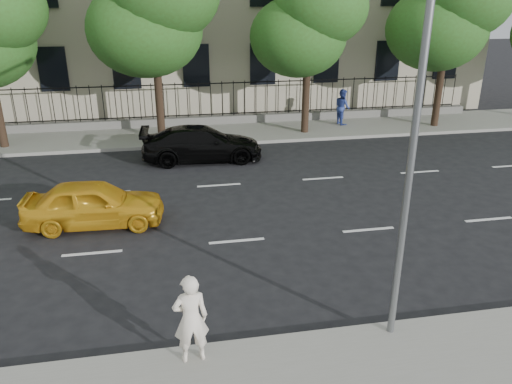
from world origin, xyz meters
TOP-DOWN VIEW (x-y plane):
  - ground at (0.00, 0.00)m, footprint 120.00×120.00m
  - far_sidewalk at (0.00, 14.00)m, footprint 60.00×4.00m
  - lane_markings at (0.00, 4.75)m, footprint 49.60×4.62m
  - iron_fence at (0.00, 15.70)m, footprint 30.00×0.50m
  - street_light at (2.50, -1.77)m, footprint 0.25×3.32m
  - tree_d at (5.04, 13.36)m, footprint 5.34×4.94m
  - tree_e at (12.04, 13.36)m, footprint 5.71×5.31m
  - yellow_taxi at (-4.08, 4.35)m, footprint 4.21×1.85m
  - black_sedan at (-0.35, 10.07)m, footprint 5.08×2.21m
  - woman_near at (-1.56, -2.40)m, footprint 0.71×0.50m
  - pedestrian_far at (7.33, 14.37)m, footprint 0.83×0.99m

SIDE VIEW (x-z plane):
  - ground at x=0.00m, z-range 0.00..0.00m
  - lane_markings at x=0.00m, z-range 0.00..0.01m
  - far_sidewalk at x=0.00m, z-range 0.00..0.15m
  - iron_fence at x=0.00m, z-range -0.45..1.75m
  - yellow_taxi at x=-4.08m, z-range 0.00..1.41m
  - black_sedan at x=-0.35m, z-range 0.00..1.45m
  - woman_near at x=-1.56m, z-range 0.15..1.97m
  - pedestrian_far at x=7.33m, z-range 0.15..1.98m
  - street_light at x=2.50m, z-range 1.12..9.17m
  - tree_d at x=5.04m, z-range 1.42..10.26m
  - tree_e at x=12.04m, z-range 1.47..10.93m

